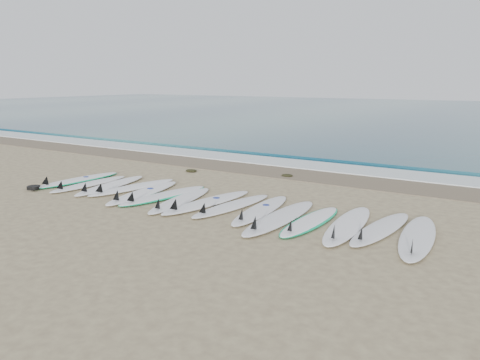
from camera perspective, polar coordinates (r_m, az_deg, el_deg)
The scene contains 23 objects.
ground at distance 10.27m, azimuth -3.75°, elevation -2.96°, with size 120.00×120.00×0.00m, color #9A8964.
ocean at distance 41.02m, azimuth 24.17°, elevation 7.33°, with size 120.00×55.00×0.03m, color #205461.
wet_sand_band at distance 13.71m, azimuth 6.35°, elevation 0.84°, with size 120.00×1.80×0.01m, color brown.
foam_band at distance 14.96m, azimuth 8.70°, elevation 1.77°, with size 120.00×1.40×0.04m, color silver.
wave_crest at distance 16.32m, azimuth 10.82°, elevation 2.66°, with size 120.00×1.00×0.10m, color #205461.
surfboard_0 at distance 13.22m, azimuth -19.27°, elevation 0.01°, with size 0.78×2.59×0.33m.
surfboard_1 at distance 12.60m, azimuth -18.09°, elevation -0.46°, with size 0.52×2.37×0.30m.
surfboard_2 at distance 12.25m, azimuth -15.65°, elevation -0.64°, with size 0.89×2.62×0.33m.
surfboard_3 at distance 11.91m, azimuth -13.17°, elevation -0.87°, with size 0.94×2.60×0.33m.
surfboard_4 at distance 11.27m, azimuth -11.87°, elevation -1.52°, with size 0.91×2.73×0.34m.
surfboard_5 at distance 10.96m, azimuth -9.37°, elevation -1.87°, with size 0.98×2.59×0.32m.
surfboard_6 at distance 10.44m, azimuth -7.41°, elevation -2.47°, with size 0.92×2.57×0.32m.
surfboard_7 at distance 10.20m, azimuth -4.19°, elevation -2.72°, with size 0.92×2.73×0.34m.
surfboard_8 at distance 9.91m, azimuth -1.18°, elevation -3.16°, with size 0.80×2.49×0.31m.
surfboard_9 at distance 9.59m, azimuth 2.43°, elevation -3.68°, with size 0.80×2.59×0.33m.
surfboard_10 at distance 9.07m, azimuth 4.76°, elevation -4.59°, with size 0.61×2.82×0.36m.
surfboard_11 at distance 8.97m, azimuth 8.50°, elevation -5.00°, with size 0.60×2.33×0.30m.
surfboard_12 at distance 8.82m, azimuth 12.91°, elevation -5.37°, with size 0.81×2.73×0.34m.
surfboard_13 at distance 8.77m, azimuth 16.68°, elevation -5.71°, with size 0.75×2.50×0.31m.
surfboard_14 at distance 8.51m, azimuth 20.80°, elevation -6.53°, with size 0.85×2.70×0.34m.
seaweed_near at distance 13.92m, azimuth -5.97°, elevation 1.15°, with size 0.36×0.28×0.07m, color black.
seaweed_far at distance 13.23m, azimuth 5.77°, elevation 0.57°, with size 0.34×0.26×0.07m, color black.
leash_coil at distance 12.68m, azimuth -23.84°, elevation -0.85°, with size 0.46×0.36×0.11m.
Camera 1 is at (5.84, -8.01, 2.66)m, focal length 35.00 mm.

